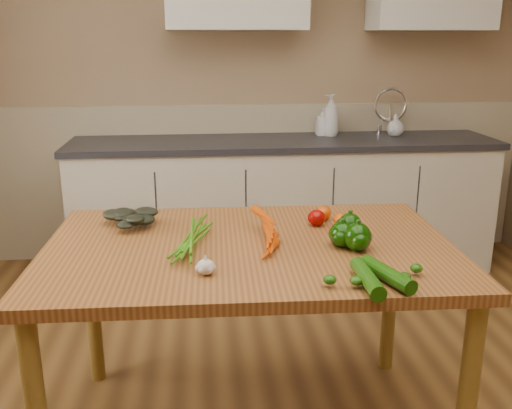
{
  "coord_description": "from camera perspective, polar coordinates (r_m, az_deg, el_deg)",
  "views": [
    {
      "loc": [
        -0.36,
        -1.55,
        1.55
      ],
      "look_at": [
        -0.14,
        0.69,
        0.89
      ],
      "focal_mm": 40.0,
      "sensor_mm": 36.0,
      "label": 1
    }
  ],
  "objects": [
    {
      "name": "tomato_b",
      "position": [
        2.41,
        6.75,
        -0.86
      ],
      "size": [
        0.07,
        0.07,
        0.06
      ],
      "primitive_type": "ellipsoid",
      "color": "#D24505",
      "rests_on": "table"
    },
    {
      "name": "tomato_a",
      "position": [
        2.34,
        6.07,
        -1.33
      ],
      "size": [
        0.07,
        0.07,
        0.07
      ],
      "primitive_type": "ellipsoid",
      "color": "#8D0502",
      "rests_on": "table"
    },
    {
      "name": "zucchini_b",
      "position": [
        1.81,
        11.08,
        -7.25
      ],
      "size": [
        0.05,
        0.24,
        0.05
      ],
      "primitive_type": "cylinder",
      "rotation": [
        1.57,
        0.0,
        -0.01
      ],
      "color": "#154207",
      "rests_on": "table"
    },
    {
      "name": "garlic_bulb",
      "position": [
        1.87,
        -5.06,
        -6.24
      ],
      "size": [
        0.06,
        0.06,
        0.05
      ],
      "primitive_type": "ellipsoid",
      "color": "silver",
      "rests_on": "table"
    },
    {
      "name": "leafy_greens",
      "position": [
        2.35,
        -12.67,
        -1.05
      ],
      "size": [
        0.22,
        0.2,
        0.11
      ],
      "primitive_type": null,
      "color": "black",
      "rests_on": "table"
    },
    {
      "name": "counter_run",
      "position": [
        3.94,
        2.87,
        0.18
      ],
      "size": [
        2.84,
        0.64,
        1.14
      ],
      "color": "beige",
      "rests_on": "ground"
    },
    {
      "name": "room",
      "position": [
        1.79,
        6.08,
        6.4
      ],
      "size": [
        4.04,
        5.04,
        2.64
      ],
      "color": "brown",
      "rests_on": "ground"
    },
    {
      "name": "soap_bottle_b",
      "position": [
        4.02,
        6.7,
        8.27
      ],
      "size": [
        0.09,
        0.09,
        0.19
      ],
      "primitive_type": "imported",
      "rotation": [
        0.0,
        0.0,
        1.56
      ],
      "color": "silver",
      "rests_on": "counter_run"
    },
    {
      "name": "pepper_b",
      "position": [
        2.22,
        9.36,
        -2.06
      ],
      "size": [
        0.09,
        0.09,
        0.09
      ],
      "primitive_type": "sphere",
      "color": "#0D3302",
      "rests_on": "table"
    },
    {
      "name": "pepper_c",
      "position": [
        2.08,
        10.12,
        -3.22
      ],
      "size": [
        0.1,
        0.1,
        0.1
      ],
      "primitive_type": "sphere",
      "color": "#0D3302",
      "rests_on": "table"
    },
    {
      "name": "tomato_c",
      "position": [
        2.34,
        8.51,
        -1.54
      ],
      "size": [
        0.06,
        0.06,
        0.06
      ],
      "primitive_type": "ellipsoid",
      "color": "#D24505",
      "rests_on": "table"
    },
    {
      "name": "soap_bottle_a",
      "position": [
        3.99,
        7.5,
        8.85
      ],
      "size": [
        0.14,
        0.14,
        0.28
      ],
      "primitive_type": "imported",
      "rotation": [
        0.0,
        0.0,
        5.09
      ],
      "color": "silver",
      "rests_on": "counter_run"
    },
    {
      "name": "carrot_bunch",
      "position": [
        2.13,
        -1.16,
        -2.92
      ],
      "size": [
        0.29,
        0.22,
        0.08
      ],
      "primitive_type": null,
      "rotation": [
        0.0,
        0.0,
        -0.03
      ],
      "color": "#DC4705",
      "rests_on": "table"
    },
    {
      "name": "zucchini_a",
      "position": [
        1.85,
        12.99,
        -6.82
      ],
      "size": [
        0.12,
        0.23,
        0.05
      ],
      "primitive_type": "cylinder",
      "rotation": [
        1.57,
        0.0,
        0.33
      ],
      "color": "#154207",
      "rests_on": "table"
    },
    {
      "name": "pepper_a",
      "position": [
        2.11,
        8.61,
        -3.0
      ],
      "size": [
        0.09,
        0.09,
        0.09
      ],
      "primitive_type": "sphere",
      "color": "#0D3302",
      "rests_on": "table"
    },
    {
      "name": "soap_bottle_c",
      "position": [
        4.07,
        13.78,
        7.71
      ],
      "size": [
        0.15,
        0.15,
        0.15
      ],
      "primitive_type": "imported",
      "rotation": [
        0.0,
        0.0,
        2.76
      ],
      "color": "silver",
      "rests_on": "counter_run"
    },
    {
      "name": "table",
      "position": [
        2.16,
        -0.66,
        -6.24
      ],
      "size": [
        1.54,
        1.02,
        0.81
      ],
      "rotation": [
        0.0,
        0.0,
        -0.03
      ],
      "color": "#95582B",
      "rests_on": "ground"
    }
  ]
}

